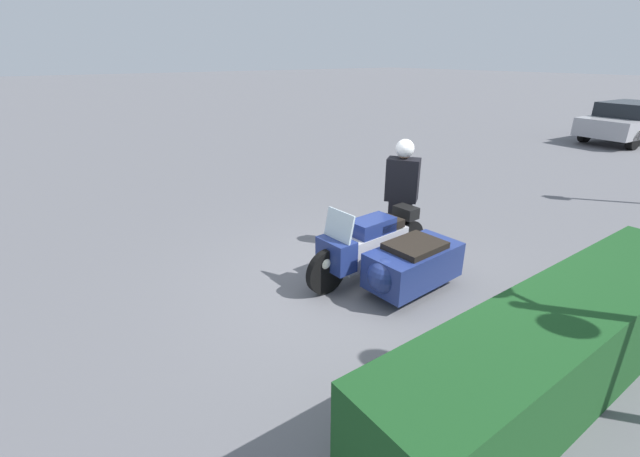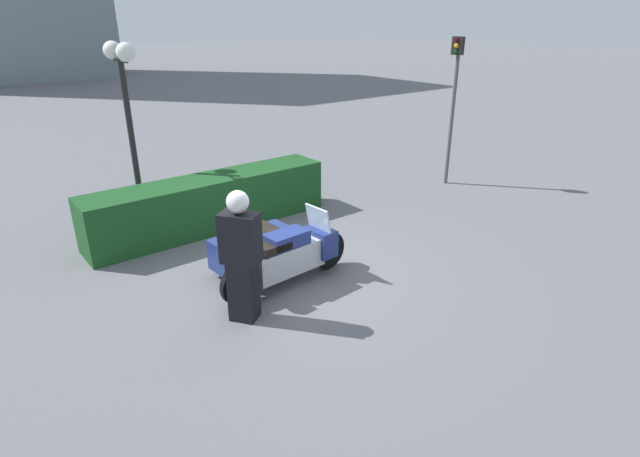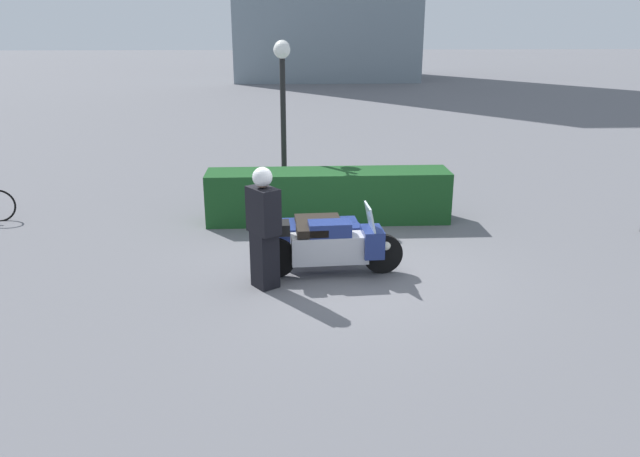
{
  "view_description": "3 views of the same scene",
  "coord_description": "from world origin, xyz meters",
  "px_view_note": "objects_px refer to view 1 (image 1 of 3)",
  "views": [
    {
      "loc": [
        3.78,
        3.97,
        3.11
      ],
      "look_at": [
        0.29,
        -0.84,
        0.69
      ],
      "focal_mm": 24.0,
      "sensor_mm": 36.0,
      "label": 1
    },
    {
      "loc": [
        -4.16,
        -6.04,
        3.89
      ],
      "look_at": [
        0.69,
        0.07,
        0.61
      ],
      "focal_mm": 28.0,
      "sensor_mm": 36.0,
      "label": 2
    },
    {
      "loc": [
        -0.88,
        -9.58,
        3.92
      ],
      "look_at": [
        -0.37,
        0.13,
        0.66
      ],
      "focal_mm": 35.0,
      "sensor_mm": 36.0,
      "label": 3
    }
  ],
  "objects_px": {
    "police_motorcycle": "(390,256)",
    "officer_rider": "(402,193)",
    "hedge_bush_curbside": "(561,346)",
    "parked_car_background": "(630,121)"
  },
  "relations": [
    {
      "from": "officer_rider",
      "to": "parked_car_background",
      "type": "distance_m",
      "value": 14.13
    },
    {
      "from": "parked_car_background",
      "to": "officer_rider",
      "type": "bearing_deg",
      "value": -168.97
    },
    {
      "from": "hedge_bush_curbside",
      "to": "police_motorcycle",
      "type": "bearing_deg",
      "value": -93.69
    },
    {
      "from": "police_motorcycle",
      "to": "parked_car_background",
      "type": "distance_m",
      "value": 15.26
    },
    {
      "from": "police_motorcycle",
      "to": "parked_car_background",
      "type": "bearing_deg",
      "value": -173.55
    },
    {
      "from": "police_motorcycle",
      "to": "parked_car_background",
      "type": "height_order",
      "value": "parked_car_background"
    },
    {
      "from": "officer_rider",
      "to": "hedge_bush_curbside",
      "type": "xyz_separation_m",
      "value": [
        1.18,
        3.29,
        -0.48
      ]
    },
    {
      "from": "police_motorcycle",
      "to": "officer_rider",
      "type": "bearing_deg",
      "value": -144.5
    },
    {
      "from": "police_motorcycle",
      "to": "hedge_bush_curbside",
      "type": "xyz_separation_m",
      "value": [
        0.16,
        2.47,
        0.06
      ]
    },
    {
      "from": "officer_rider",
      "to": "parked_car_background",
      "type": "relative_size",
      "value": 0.42
    }
  ]
}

